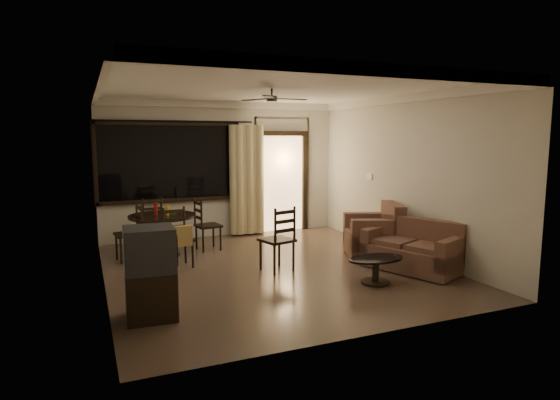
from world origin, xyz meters
name	(u,v)px	position (x,y,z in m)	size (l,w,h in m)	color
ground	(272,268)	(0.00, 0.00, 0.00)	(5.50, 5.50, 0.00)	#7F6651
room_shell	(266,150)	(0.59, 1.77, 1.83)	(5.50, 6.70, 5.50)	beige
dining_table	(163,223)	(-1.47, 1.50, 0.57)	(1.16, 1.16, 0.95)	black
dining_chair_west	(130,244)	(-2.04, 1.38, 0.28)	(0.47, 0.47, 0.95)	black
dining_chair_east	(208,235)	(-0.64, 1.61, 0.28)	(0.47, 0.47, 0.95)	black
dining_chair_south	(179,248)	(-1.35, 0.65, 0.31)	(0.47, 0.52, 0.95)	black
dining_chair_north	(151,232)	(-1.57, 2.28, 0.28)	(0.47, 0.47, 0.95)	black
tv_cabinet	(150,273)	(-2.05, -1.37, 0.54)	(0.59, 0.53, 1.07)	black
sofa	(414,250)	(2.03, -0.93, 0.31)	(1.24, 1.63, 0.77)	#472A21
armchair	(376,235)	(1.97, 0.01, 0.38)	(1.17, 1.17, 0.91)	#472A21
coffee_table	(376,266)	(1.08, -1.28, 0.25)	(0.85, 0.51, 0.37)	black
side_chair	(277,252)	(0.03, -0.15, 0.30)	(0.55, 0.55, 1.02)	black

